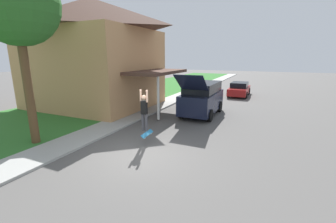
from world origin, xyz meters
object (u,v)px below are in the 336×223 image
at_px(skateboarder, 144,110).
at_px(car_down_street, 239,89).
at_px(lawn_tree_near, 16,4).
at_px(skateboard, 147,134).
at_px(suv_parked, 202,98).

bearing_deg(skateboarder, car_down_street, 82.05).
height_order(car_down_street, skateboarder, skateboarder).
bearing_deg(car_down_street, lawn_tree_near, -110.88).
bearing_deg(skateboard, lawn_tree_near, -155.35).
bearing_deg(lawn_tree_near, car_down_street, 69.12).
bearing_deg(skateboard, car_down_street, 82.49).
xyz_separation_m(suv_parked, skateboarder, (-0.86, -6.23, 0.41)).
xyz_separation_m(car_down_street, skateboarder, (-2.15, -15.35, 0.89)).
xyz_separation_m(lawn_tree_near, car_down_street, (6.67, 17.49, -5.25)).
height_order(suv_parked, skateboarder, suv_parked).
height_order(suv_parked, car_down_street, suv_parked).
bearing_deg(suv_parked, car_down_street, 82.01).
distance_m(car_down_street, skateboard, 15.49).
relative_size(lawn_tree_near, skateboarder, 4.04).
bearing_deg(lawn_tree_near, suv_parked, 57.21).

